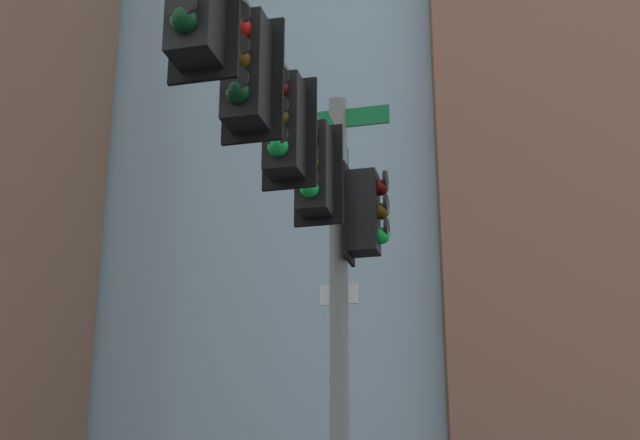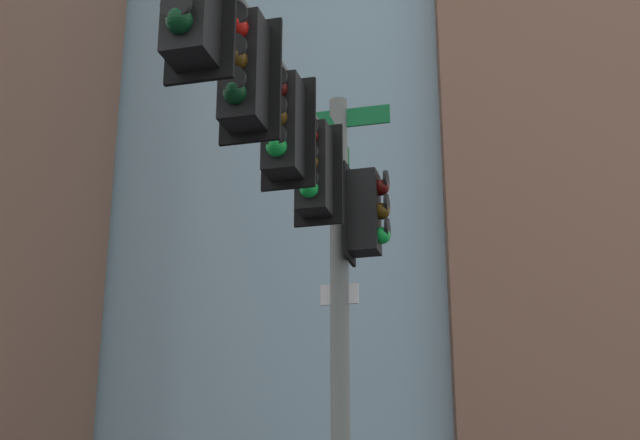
# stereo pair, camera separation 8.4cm
# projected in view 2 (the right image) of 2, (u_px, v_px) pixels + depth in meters

# --- Properties ---
(signal_pole_assembly) EXTENTS (1.80, 5.74, 7.35)m
(signal_pole_assembly) POSITION_uv_depth(u_px,v_px,m) (305.00, 205.00, 9.20)
(signal_pole_assembly) COLOR slate
(signal_pole_assembly) RESTS_ON ground_plane
(building_brick_nearside) EXTENTS (19.49, 16.30, 47.55)m
(building_brick_nearside) POSITION_uv_depth(u_px,v_px,m) (454.00, 187.00, 60.69)
(building_brick_nearside) COLOR #4C3328
(building_brick_nearside) RESTS_ON ground_plane
(building_brick_farside) EXTENTS (19.06, 17.38, 41.50)m
(building_brick_farside) POSITION_uv_depth(u_px,v_px,m) (585.00, 223.00, 58.22)
(building_brick_farside) COLOR #845B47
(building_brick_farside) RESTS_ON ground_plane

